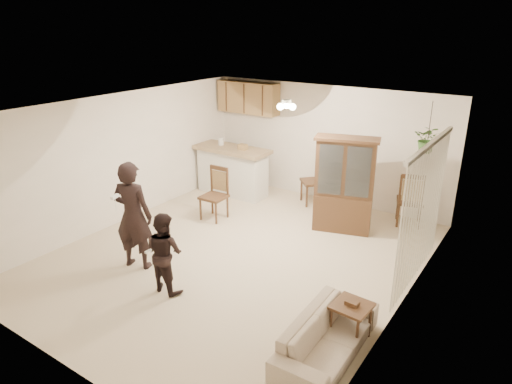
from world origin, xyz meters
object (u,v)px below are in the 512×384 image
Objects in this scene: chair_hutch_right at (409,210)px; chair_bar at (214,205)px; side_table at (351,321)px; chair_hutch_left at (313,189)px; child at (164,248)px; adult at (133,215)px; sofa at (328,328)px; china_hutch at (344,186)px.

chair_bar is at bearing 11.57° from chair_hutch_right.
side_table is 4.55m from chair_hutch_left.
side_table is 0.52× the size of chair_bar.
child is 1.25× the size of chair_hutch_right.
adult is 3.32× the size of side_table.
chair_hutch_right reaches higher than sofa.
chair_hutch_left is (-2.49, 3.81, 0.06)m from side_table.
chair_bar is at bearing -64.18° from child.
chair_hutch_left is (-1.08, 0.91, -0.58)m from china_hutch.
chair_bar is at bearing -103.21° from adult.
child is 4.30m from chair_hutch_left.
china_hutch is 3.29m from side_table.
side_table is at bearing -29.37° from chair_bar.
chair_hutch_right is at bearing 28.15° from chair_bar.
china_hutch reaches higher than chair_bar.
chair_hutch_left is at bearing -90.38° from child.
child reaches higher than side_table.
adult is at bearing -141.53° from china_hutch.
adult is at bearing -176.36° from side_table.
chair_bar is at bearing -79.01° from chair_hutch_left.
child is 2.77m from side_table.
adult is 1.62× the size of chair_hutch_left.
chair_bar is (-3.74, 1.94, 0.04)m from side_table.
china_hutch is 1.67× the size of chair_hutch_right.
chair_hutch_right is at bearing -144.88° from adult.
sofa is 1.39× the size of child.
china_hutch is at bearing 4.82° from chair_hutch_left.
china_hutch is 2.59m from chair_bar.
chair_hutch_left is (1.25, 1.86, 0.02)m from chair_bar.
sofa is 1.73× the size of chair_hutch_right.
chair_bar is (-0.15, 2.17, -0.60)m from adult.
sofa is at bearing 159.48° from adult.
sofa is 1.04× the size of china_hutch.
adult is at bearing -12.64° from child.
child is 1.21× the size of chair_hutch_left.
child is 1.29× the size of chair_bar.
child is at bearing -170.16° from side_table.
china_hutch is (2.18, 3.13, -0.01)m from adult.
side_table is 3.88m from chair_hutch_right.
child is at bearing -127.61° from china_hutch.
chair_hutch_right is (-0.33, 4.28, -0.06)m from sofa.
adult is 3.81m from china_hutch.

